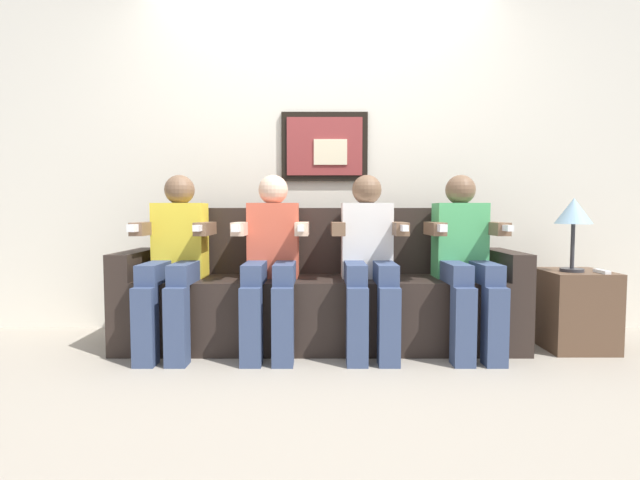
{
  "coord_description": "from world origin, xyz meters",
  "views": [
    {
      "loc": [
        0.0,
        -2.73,
        0.88
      ],
      "look_at": [
        0.0,
        0.15,
        0.7
      ],
      "focal_mm": 26.23,
      "sensor_mm": 36.0,
      "label": 1
    }
  ],
  "objects_px": {
    "person_left_center": "(272,255)",
    "person_right_center": "(368,255)",
    "person_rightmost": "(465,255)",
    "couch": "(320,297)",
    "table_lamp": "(574,214)",
    "side_table_right": "(574,310)",
    "person_leftmost": "(175,255)",
    "spare_remote_on_table": "(602,272)"
  },
  "relations": [
    {
      "from": "person_left_center",
      "to": "person_right_center",
      "type": "xyz_separation_m",
      "value": [
        0.6,
        0.0,
        -0.0
      ]
    },
    {
      "from": "person_rightmost",
      "to": "couch",
      "type": "bearing_deg",
      "value": 169.39
    },
    {
      "from": "person_rightmost",
      "to": "table_lamp",
      "type": "distance_m",
      "value": 0.72
    },
    {
      "from": "person_right_center",
      "to": "person_left_center",
      "type": "bearing_deg",
      "value": -179.96
    },
    {
      "from": "person_left_center",
      "to": "side_table_right",
      "type": "distance_m",
      "value": 1.96
    },
    {
      "from": "person_left_center",
      "to": "side_table_right",
      "type": "relative_size",
      "value": 2.22
    },
    {
      "from": "person_leftmost",
      "to": "spare_remote_on_table",
      "type": "height_order",
      "value": "person_leftmost"
    },
    {
      "from": "person_rightmost",
      "to": "table_lamp",
      "type": "relative_size",
      "value": 2.41
    },
    {
      "from": "person_left_center",
      "to": "table_lamp",
      "type": "height_order",
      "value": "person_left_center"
    },
    {
      "from": "person_right_center",
      "to": "side_table_right",
      "type": "relative_size",
      "value": 2.22
    },
    {
      "from": "person_leftmost",
      "to": "side_table_right",
      "type": "distance_m",
      "value": 2.56
    },
    {
      "from": "person_left_center",
      "to": "side_table_right",
      "type": "xyz_separation_m",
      "value": [
        1.93,
        0.06,
        -0.36
      ]
    },
    {
      "from": "person_leftmost",
      "to": "spare_remote_on_table",
      "type": "relative_size",
      "value": 8.54
    },
    {
      "from": "person_left_center",
      "to": "spare_remote_on_table",
      "type": "distance_m",
      "value": 2.03
    },
    {
      "from": "couch",
      "to": "person_right_center",
      "type": "height_order",
      "value": "person_right_center"
    },
    {
      "from": "side_table_right",
      "to": "person_rightmost",
      "type": "bearing_deg",
      "value": -175.15
    },
    {
      "from": "person_rightmost",
      "to": "person_left_center",
      "type": "bearing_deg",
      "value": 180.0
    },
    {
      "from": "person_left_center",
      "to": "person_rightmost",
      "type": "height_order",
      "value": "same"
    },
    {
      "from": "couch",
      "to": "table_lamp",
      "type": "xyz_separation_m",
      "value": [
        1.58,
        -0.15,
        0.55
      ]
    },
    {
      "from": "couch",
      "to": "side_table_right",
      "type": "height_order",
      "value": "couch"
    },
    {
      "from": "couch",
      "to": "spare_remote_on_table",
      "type": "height_order",
      "value": "couch"
    },
    {
      "from": "couch",
      "to": "person_right_center",
      "type": "relative_size",
      "value": 2.3
    },
    {
      "from": "person_leftmost",
      "to": "table_lamp",
      "type": "distance_m",
      "value": 2.49
    },
    {
      "from": "person_rightmost",
      "to": "person_leftmost",
      "type": "bearing_deg",
      "value": 180.0
    },
    {
      "from": "person_left_center",
      "to": "person_rightmost",
      "type": "xyz_separation_m",
      "value": [
        1.2,
        0.0,
        0.0
      ]
    },
    {
      "from": "person_left_center",
      "to": "person_right_center",
      "type": "distance_m",
      "value": 0.6
    },
    {
      "from": "table_lamp",
      "to": "spare_remote_on_table",
      "type": "bearing_deg",
      "value": -26.45
    },
    {
      "from": "person_left_center",
      "to": "person_right_center",
      "type": "relative_size",
      "value": 1.0
    },
    {
      "from": "side_table_right",
      "to": "person_right_center",
      "type": "bearing_deg",
      "value": -177.36
    },
    {
      "from": "person_right_center",
      "to": "side_table_right",
      "type": "height_order",
      "value": "person_right_center"
    },
    {
      "from": "side_table_right",
      "to": "person_leftmost",
      "type": "bearing_deg",
      "value": -178.61
    },
    {
      "from": "side_table_right",
      "to": "person_left_center",
      "type": "bearing_deg",
      "value": -178.17
    },
    {
      "from": "person_rightmost",
      "to": "side_table_right",
      "type": "bearing_deg",
      "value": 4.85
    },
    {
      "from": "side_table_right",
      "to": "table_lamp",
      "type": "xyz_separation_m",
      "value": [
        -0.05,
        -0.04,
        0.61
      ]
    },
    {
      "from": "couch",
      "to": "spare_remote_on_table",
      "type": "relative_size",
      "value": 19.65
    },
    {
      "from": "person_left_center",
      "to": "spare_remote_on_table",
      "type": "relative_size",
      "value": 8.54
    },
    {
      "from": "side_table_right",
      "to": "spare_remote_on_table",
      "type": "distance_m",
      "value": 0.3
    },
    {
      "from": "person_leftmost",
      "to": "person_left_center",
      "type": "distance_m",
      "value": 0.6
    },
    {
      "from": "person_leftmost",
      "to": "spare_remote_on_table",
      "type": "distance_m",
      "value": 2.63
    },
    {
      "from": "person_leftmost",
      "to": "person_rightmost",
      "type": "xyz_separation_m",
      "value": [
        1.81,
        0.0,
        0.0
      ]
    },
    {
      "from": "person_left_center",
      "to": "table_lamp",
      "type": "bearing_deg",
      "value": 0.52
    },
    {
      "from": "couch",
      "to": "person_leftmost",
      "type": "height_order",
      "value": "person_leftmost"
    }
  ]
}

